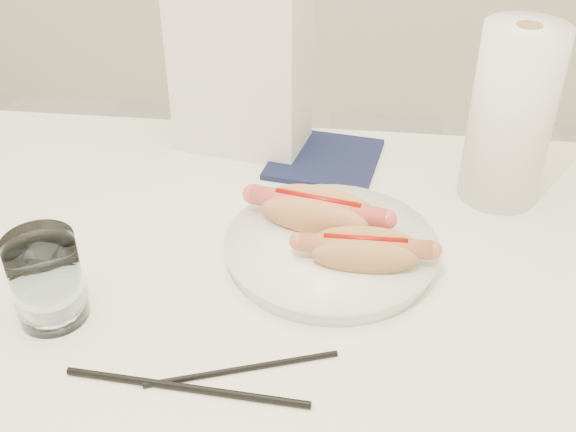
# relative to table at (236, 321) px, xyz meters

# --- Properties ---
(table) EXTENTS (1.20, 0.80, 0.75)m
(table) POSITION_rel_table_xyz_m (0.00, 0.00, 0.00)
(table) COLOR white
(table) RESTS_ON ground
(plate) EXTENTS (0.27, 0.27, 0.02)m
(plate) POSITION_rel_table_xyz_m (0.11, 0.06, 0.07)
(plate) COLOR white
(plate) RESTS_ON table
(hotdog_left) EXTENTS (0.17, 0.09, 0.05)m
(hotdog_left) POSITION_rel_table_xyz_m (0.09, 0.10, 0.10)
(hotdog_left) COLOR tan
(hotdog_left) RESTS_ON plate
(hotdog_right) EXTENTS (0.15, 0.06, 0.04)m
(hotdog_right) POSITION_rel_table_xyz_m (0.15, 0.03, 0.10)
(hotdog_right) COLOR #C4854C
(hotdog_right) RESTS_ON plate
(water_glass) EXTENTS (0.07, 0.07, 0.10)m
(water_glass) POSITION_rel_table_xyz_m (-0.18, -0.08, 0.11)
(water_glass) COLOR white
(water_glass) RESTS_ON table
(chopstick_near) EXTENTS (0.24, 0.02, 0.01)m
(chopstick_near) POSITION_rel_table_xyz_m (-0.02, -0.16, 0.06)
(chopstick_near) COLOR black
(chopstick_near) RESTS_ON table
(chopstick_far) EXTENTS (0.19, 0.07, 0.01)m
(chopstick_far) POSITION_rel_table_xyz_m (0.03, -0.13, 0.06)
(chopstick_far) COLOR black
(chopstick_far) RESTS_ON table
(napkin_box) EXTENTS (0.20, 0.14, 0.25)m
(napkin_box) POSITION_rel_table_xyz_m (-0.05, 0.33, 0.19)
(napkin_box) COLOR silver
(napkin_box) RESTS_ON table
(navy_napkin) EXTENTS (0.18, 0.18, 0.01)m
(navy_napkin) POSITION_rel_table_xyz_m (0.08, 0.29, 0.06)
(navy_napkin) COLOR #111737
(navy_napkin) RESTS_ON table
(paper_towel_roll) EXTENTS (0.11, 0.11, 0.24)m
(paper_towel_roll) POSITION_rel_table_xyz_m (0.33, 0.23, 0.18)
(paper_towel_roll) COLOR white
(paper_towel_roll) RESTS_ON table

